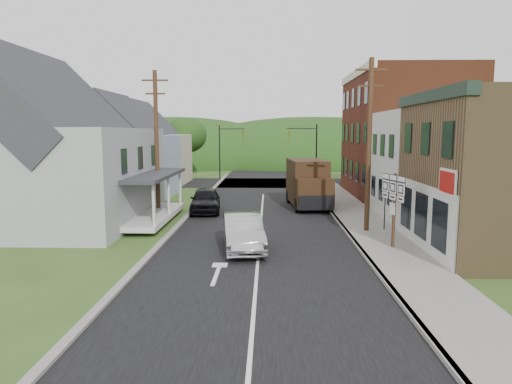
# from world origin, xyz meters

# --- Properties ---
(ground) EXTENTS (120.00, 120.00, 0.00)m
(ground) POSITION_xyz_m (0.00, 0.00, 0.00)
(ground) COLOR #2D4719
(ground) RESTS_ON ground
(road) EXTENTS (9.00, 90.00, 0.02)m
(road) POSITION_xyz_m (0.00, 10.00, 0.00)
(road) COLOR black
(road) RESTS_ON ground
(cross_road) EXTENTS (60.00, 9.00, 0.02)m
(cross_road) POSITION_xyz_m (0.00, 27.00, 0.00)
(cross_road) COLOR black
(cross_road) RESTS_ON ground
(sidewalk_right) EXTENTS (2.80, 55.00, 0.15)m
(sidewalk_right) POSITION_xyz_m (5.90, 8.00, 0.07)
(sidewalk_right) COLOR slate
(sidewalk_right) RESTS_ON ground
(curb_right) EXTENTS (0.20, 55.00, 0.15)m
(curb_right) POSITION_xyz_m (4.55, 8.00, 0.07)
(curb_right) COLOR slate
(curb_right) RESTS_ON ground
(curb_left) EXTENTS (0.30, 55.00, 0.12)m
(curb_left) POSITION_xyz_m (-4.65, 8.00, 0.06)
(curb_left) COLOR slate
(curb_left) RESTS_ON ground
(storefront_white) EXTENTS (8.00, 7.00, 6.50)m
(storefront_white) POSITION_xyz_m (11.30, 7.50, 3.25)
(storefront_white) COLOR silver
(storefront_white) RESTS_ON ground
(storefront_red) EXTENTS (8.00, 12.00, 10.00)m
(storefront_red) POSITION_xyz_m (11.30, 17.00, 5.00)
(storefront_red) COLOR #5E2B16
(storefront_red) RESTS_ON ground
(house_gray) EXTENTS (10.20, 12.24, 8.35)m
(house_gray) POSITION_xyz_m (-12.00, 6.00, 4.23)
(house_gray) COLOR #9A9C9F
(house_gray) RESTS_ON ground
(house_blue) EXTENTS (7.14, 8.16, 7.28)m
(house_blue) POSITION_xyz_m (-11.00, 17.00, 3.69)
(house_blue) COLOR #90A4C5
(house_blue) RESTS_ON ground
(house_cream) EXTENTS (7.14, 8.16, 7.28)m
(house_cream) POSITION_xyz_m (-11.50, 26.00, 3.69)
(house_cream) COLOR #BCB892
(house_cream) RESTS_ON ground
(utility_pole_right) EXTENTS (1.60, 0.26, 9.00)m
(utility_pole_right) POSITION_xyz_m (5.60, 3.50, 4.66)
(utility_pole_right) COLOR #472D19
(utility_pole_right) RESTS_ON ground
(utility_pole_left) EXTENTS (1.60, 0.26, 9.00)m
(utility_pole_left) POSITION_xyz_m (-6.50, 8.00, 4.66)
(utility_pole_left) COLOR #472D19
(utility_pole_left) RESTS_ON ground
(traffic_signal_right) EXTENTS (2.87, 0.20, 6.00)m
(traffic_signal_right) POSITION_xyz_m (4.30, 23.50, 3.76)
(traffic_signal_right) COLOR black
(traffic_signal_right) RESTS_ON ground
(traffic_signal_left) EXTENTS (2.87, 0.20, 6.00)m
(traffic_signal_left) POSITION_xyz_m (-4.30, 30.50, 3.76)
(traffic_signal_left) COLOR black
(traffic_signal_left) RESTS_ON ground
(tree_left_b) EXTENTS (4.80, 4.80, 6.94)m
(tree_left_b) POSITION_xyz_m (-17.00, 12.00, 4.88)
(tree_left_b) COLOR #382616
(tree_left_b) RESTS_ON ground
(tree_left_c) EXTENTS (5.80, 5.80, 8.41)m
(tree_left_c) POSITION_xyz_m (-19.00, 20.00, 5.94)
(tree_left_c) COLOR #382616
(tree_left_c) RESTS_ON ground
(tree_left_d) EXTENTS (4.80, 4.80, 6.94)m
(tree_left_d) POSITION_xyz_m (-9.00, 32.00, 4.88)
(tree_left_d) COLOR #382616
(tree_left_d) RESTS_ON ground
(forested_ridge) EXTENTS (90.00, 30.00, 16.00)m
(forested_ridge) POSITION_xyz_m (0.00, 55.00, 0.00)
(forested_ridge) COLOR #133810
(forested_ridge) RESTS_ON ground
(silver_sedan) EXTENTS (2.30, 4.97, 1.58)m
(silver_sedan) POSITION_xyz_m (-0.71, -0.09, 0.79)
(silver_sedan) COLOR #B3B4B8
(silver_sedan) RESTS_ON ground
(dark_sedan) EXTENTS (2.34, 4.89, 1.61)m
(dark_sedan) POSITION_xyz_m (-3.73, 9.49, 0.81)
(dark_sedan) COLOR black
(dark_sedan) RESTS_ON ground
(delivery_van) EXTENTS (2.93, 6.14, 3.33)m
(delivery_van) POSITION_xyz_m (3.24, 11.70, 1.68)
(delivery_van) COLOR black
(delivery_van) RESTS_ON ground
(route_sign_cluster) EXTENTS (0.53, 1.86, 3.33)m
(route_sign_cluster) POSITION_xyz_m (5.98, -0.05, 2.31)
(route_sign_cluster) COLOR #472D19
(route_sign_cluster) RESTS_ON sidewalk_right
(warning_sign) EXTENTS (0.24, 0.73, 2.73)m
(warning_sign) POSITION_xyz_m (6.57, 3.75, 1.89)
(warning_sign) COLOR black
(warning_sign) RESTS_ON sidewalk_right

